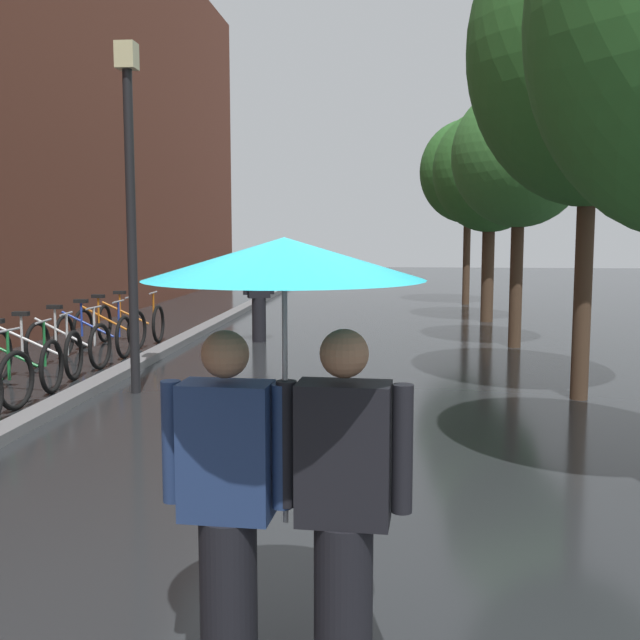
% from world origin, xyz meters
% --- Properties ---
extents(kerb_strip, '(0.30, 36.00, 0.12)m').
position_xyz_m(kerb_strip, '(-3.20, 10.00, 0.06)').
color(kerb_strip, slate).
rests_on(kerb_strip, ground).
extents(street_tree_1, '(2.94, 2.94, 6.08)m').
position_xyz_m(street_tree_1, '(2.98, 6.13, 4.20)').
color(street_tree_1, '#473323').
rests_on(street_tree_1, ground).
extents(street_tree_2, '(2.36, 2.36, 4.60)m').
position_xyz_m(street_tree_2, '(2.83, 10.38, 3.34)').
color(street_tree_2, '#473323').
rests_on(street_tree_2, ground).
extents(street_tree_3, '(2.55, 2.55, 4.76)m').
position_xyz_m(street_tree_3, '(2.79, 14.26, 3.37)').
color(street_tree_3, '#473323').
rests_on(street_tree_3, ground).
extents(street_tree_4, '(2.68, 2.68, 5.11)m').
position_xyz_m(street_tree_4, '(2.69, 18.40, 3.67)').
color(street_tree_4, '#473323').
rests_on(street_tree_4, ground).
extents(parked_bicycle_3, '(1.11, 0.74, 0.96)m').
position_xyz_m(parked_bicycle_3, '(-4.16, 5.79, 0.38)').
color(parked_bicycle_3, black).
rests_on(parked_bicycle_3, ground).
extents(parked_bicycle_4, '(1.13, 0.78, 0.96)m').
position_xyz_m(parked_bicycle_4, '(-4.24, 6.65, 0.38)').
color(parked_bicycle_4, black).
rests_on(parked_bicycle_4, ground).
extents(parked_bicycle_5, '(1.14, 0.79, 0.96)m').
position_xyz_m(parked_bicycle_5, '(-4.19, 7.58, 0.38)').
color(parked_bicycle_5, black).
rests_on(parked_bicycle_5, ground).
extents(parked_bicycle_6, '(1.10, 0.72, 0.96)m').
position_xyz_m(parked_bicycle_6, '(-4.18, 8.55, 0.38)').
color(parked_bicycle_6, black).
rests_on(parked_bicycle_6, ground).
extents(parked_bicycle_7, '(1.16, 0.82, 0.96)m').
position_xyz_m(parked_bicycle_7, '(-4.26, 9.46, 0.38)').
color(parked_bicycle_7, black).
rests_on(parked_bicycle_7, ground).
extents(parked_bicycle_8, '(1.10, 0.73, 0.96)m').
position_xyz_m(parked_bicycle_8, '(-4.17, 10.30, 0.38)').
color(parked_bicycle_8, black).
rests_on(parked_bicycle_8, ground).
extents(couple_under_umbrella, '(1.21, 1.21, 2.05)m').
position_xyz_m(couple_under_umbrella, '(0.22, -0.28, 1.41)').
color(couple_under_umbrella, black).
rests_on(couple_under_umbrella, ground).
extents(street_lamp_post, '(0.24, 0.24, 4.36)m').
position_xyz_m(street_lamp_post, '(-2.60, 5.95, 2.54)').
color(street_lamp_post, black).
rests_on(street_lamp_post, ground).
extents(pedestrian_walking_midground, '(0.56, 0.35, 1.67)m').
position_xyz_m(pedestrian_walking_midground, '(-1.82, 10.63, 0.85)').
color(pedestrian_walking_midground, black).
rests_on(pedestrian_walking_midground, ground).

